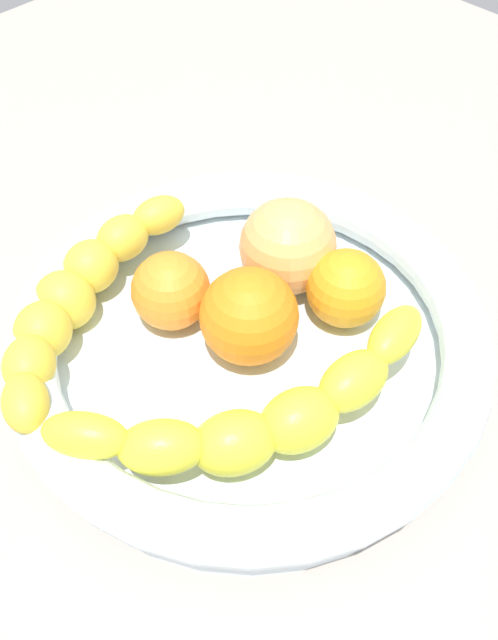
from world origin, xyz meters
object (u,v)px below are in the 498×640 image
object	(u,v)px
banana_draped_left	(76,298)
banana_draped_right	(261,414)
orange_mid_left	(171,291)
orange_mid_right	(249,316)
fruit_bowl	(249,342)
orange_front	(346,288)
peach_blush	(288,247)

from	to	relation	value
banana_draped_left	banana_draped_right	bearing A→B (deg)	-172.61
banana_draped_right	orange_mid_left	xyz separation A→B (cm)	(11.78, -3.04, -0.22)
banana_draped_left	orange_mid_right	size ratio (longest dim) A/B	3.18
fruit_bowl	orange_front	distance (cm)	7.82
orange_mid_right	orange_mid_left	bearing A→B (deg)	17.44
banana_draped_right	peach_blush	world-z (taller)	peach_blush
fruit_bowl	peach_blush	xyz separation A→B (cm)	(2.60, -6.64, 2.96)
banana_draped_left	peach_blush	xyz separation A→B (cm)	(-7.50, -13.58, 0.72)
banana_draped_right	orange_mid_right	distance (cm)	7.64
orange_front	orange_mid_right	bearing A→B (deg)	68.96
fruit_bowl	orange_mid_right	xyz separation A→B (cm)	(-0.01, -0.03, 2.75)
fruit_bowl	peach_blush	bearing A→B (deg)	-68.66
banana_draped_left	orange_front	distance (cm)	18.92
fruit_bowl	banana_draped_right	distance (cm)	7.99
banana_draped_left	peach_blush	bearing A→B (deg)	-118.90
orange_mid_right	peach_blush	bearing A→B (deg)	-68.47
fruit_bowl	banana_draped_left	world-z (taller)	banana_draped_left
fruit_bowl	orange_mid_right	bearing A→B (deg)	-111.74
peach_blush	fruit_bowl	bearing A→B (deg)	111.34
banana_draped_right	orange_mid_left	world-z (taller)	orange_mid_left
orange_front	peach_blush	bearing A→B (deg)	3.86
fruit_bowl	banana_draped_right	size ratio (longest dim) A/B	1.37
fruit_bowl	banana_draped_left	size ratio (longest dim) A/B	1.55
orange_front	peach_blush	world-z (taller)	peach_blush
orange_mid_left	banana_draped_left	bearing A→B (deg)	50.74
banana_draped_left	orange_front	xyz separation A→B (cm)	(-12.79, -13.94, -0.03)
banana_draped_right	orange_mid_right	world-z (taller)	orange_mid_right
orange_mid_right	fruit_bowl	bearing A→B (deg)	68.26
banana_draped_right	peach_blush	bearing A→B (deg)	-53.71
orange_mid_left	orange_front	bearing A→B (deg)	-134.28
peach_blush	banana_draped_right	bearing A→B (deg)	126.29
orange_front	peach_blush	distance (cm)	5.35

